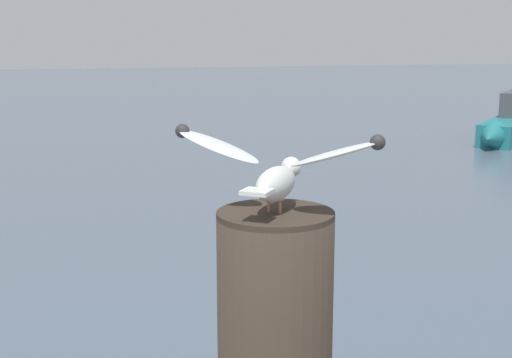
% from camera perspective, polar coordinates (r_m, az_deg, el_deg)
% --- Properties ---
extents(mooring_post, '(0.35, 0.35, 0.80)m').
position_cam_1_polar(mooring_post, '(2.30, 1.48, -12.28)').
color(mooring_post, '#382D23').
rests_on(mooring_post, harbor_quay).
extents(seagull, '(0.58, 0.46, 0.25)m').
position_cam_1_polar(seagull, '(2.15, 1.59, 0.75)').
color(seagull, tan).
rests_on(seagull, mooring_post).
extents(boat_teal, '(3.78, 3.89, 4.06)m').
position_cam_1_polar(boat_teal, '(21.73, 19.01, 3.98)').
color(boat_teal, '#1E7075').
rests_on(boat_teal, ground_plane).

